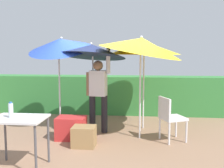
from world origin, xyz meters
name	(u,v)px	position (x,y,z in m)	size (l,w,h in m)	color
ground_plane	(111,138)	(0.00, 0.00, 0.00)	(24.00, 24.00, 0.00)	#937056
hedge_row	(119,95)	(0.00, 2.36, 0.55)	(8.00, 0.70, 1.10)	#38843D
umbrella_rainbow	(92,51)	(-0.48, 0.60, 1.82)	(1.56, 1.56, 2.10)	silver
umbrella_orange	(60,44)	(-1.17, 0.46, 1.95)	(1.43, 1.42, 2.31)	silver
umbrella_yellow	(144,48)	(0.68, 0.82, 1.87)	(1.66, 1.66, 2.07)	silver
umbrella_navy	(141,45)	(0.61, 0.10, 1.92)	(1.72, 1.69, 2.26)	silver
person_vendor	(98,91)	(-0.32, 0.42, 0.93)	(0.56, 0.27, 1.88)	black
chair_plastic	(170,116)	(1.20, -0.05, 0.51)	(0.58, 0.58, 0.89)	silver
cooler_box	(71,128)	(-0.80, -0.13, 0.23)	(0.59, 0.43, 0.46)	red
crate_cardboard	(84,136)	(-0.45, -0.53, 0.19)	(0.43, 0.37, 0.39)	#9E7A4C
folding_table	(19,124)	(-1.22, -1.56, 0.69)	(0.80, 0.60, 0.79)	#4C4C51
bottle_water	(11,110)	(-1.33, -1.58, 0.90)	(0.07, 0.07, 0.24)	silver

